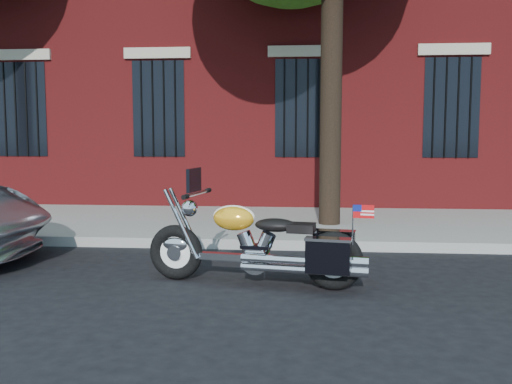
{
  "coord_description": "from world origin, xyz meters",
  "views": [
    {
      "loc": [
        0.08,
        -6.79,
        1.67
      ],
      "look_at": [
        -0.58,
        0.8,
        0.9
      ],
      "focal_mm": 40.0,
      "sensor_mm": 36.0,
      "label": 1
    }
  ],
  "objects": [
    {
      "name": "ground",
      "position": [
        0.0,
        0.0,
        0.0
      ],
      "size": [
        120.0,
        120.0,
        0.0
      ],
      "primitive_type": "plane",
      "color": "black",
      "rests_on": "ground"
    },
    {
      "name": "curb",
      "position": [
        0.0,
        1.38,
        0.07
      ],
      "size": [
        40.0,
        0.16,
        0.15
      ],
      "primitive_type": "cube",
      "color": "gray",
      "rests_on": "ground"
    },
    {
      "name": "sidewalk",
      "position": [
        0.0,
        3.26,
        0.07
      ],
      "size": [
        40.0,
        3.6,
        0.15
      ],
      "primitive_type": "cube",
      "color": "gray",
      "rests_on": "ground"
    },
    {
      "name": "motorcycle",
      "position": [
        -0.37,
        -0.64,
        0.44
      ],
      "size": [
        2.48,
        0.98,
        1.29
      ],
      "rotation": [
        0.0,
        0.0,
        -0.17
      ],
      "color": "black",
      "rests_on": "ground"
    }
  ]
}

